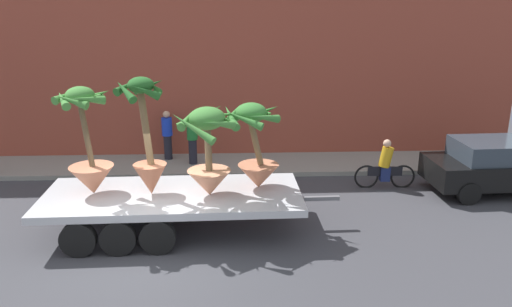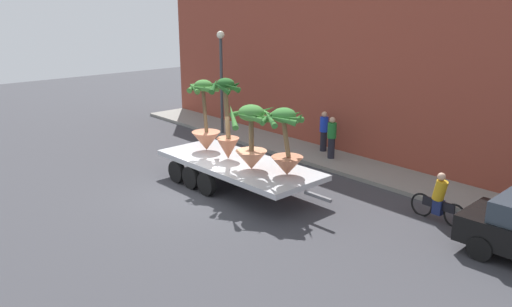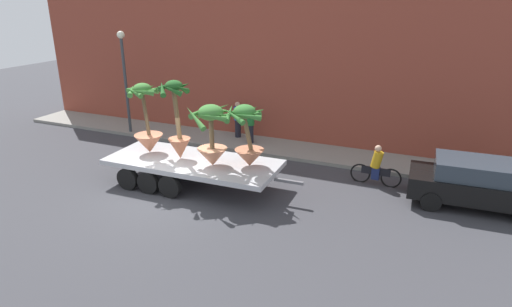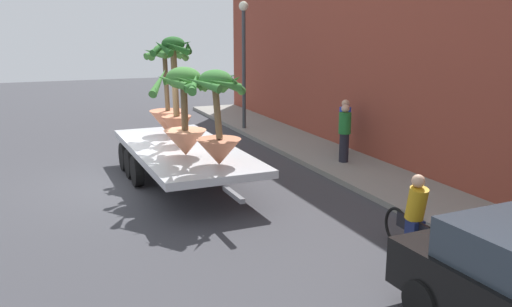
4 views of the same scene
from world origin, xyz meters
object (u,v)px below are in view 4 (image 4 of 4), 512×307
object	(u,v)px
flatbed_trailer	(181,153)
pedestrian_far_left	(345,126)
potted_palm_front	(217,120)
potted_palm_rear	(175,98)
potted_palm_middle	(185,112)
potted_palm_extra	(167,98)
pedestrian_near_gate	(345,132)
street_lamp	(244,49)
cyclist	(415,220)

from	to	relation	value
flatbed_trailer	pedestrian_far_left	distance (m)	5.42
potted_palm_front	potted_palm_rear	bearing A→B (deg)	-172.82
potted_palm_middle	potted_palm_front	bearing A→B (deg)	22.19
potted_palm_front	potted_palm_extra	distance (m)	3.94
pedestrian_near_gate	potted_palm_extra	bearing A→B (deg)	-113.12
pedestrian_near_gate	potted_palm_rear	bearing A→B (deg)	-97.50
potted_palm_extra	pedestrian_far_left	distance (m)	5.53
flatbed_trailer	street_lamp	world-z (taller)	street_lamp
flatbed_trailer	pedestrian_near_gate	size ratio (longest dim) A/B	4.24
potted_palm_rear	potted_palm_front	distance (m)	2.57
cyclist	pedestrian_far_left	size ratio (longest dim) A/B	1.08
pedestrian_near_gate	potted_palm_front	bearing A→B (deg)	-67.21
potted_palm_rear	potted_palm_front	world-z (taller)	potted_palm_rear
potted_palm_middle	potted_palm_rear	bearing A→B (deg)	174.69
cyclist	pedestrian_far_left	distance (m)	7.36
potted_palm_rear	cyclist	bearing A→B (deg)	22.43
flatbed_trailer	pedestrian_far_left	bearing A→B (deg)	95.90
flatbed_trailer	street_lamp	bearing A→B (deg)	145.20
flatbed_trailer	potted_palm_extra	distance (m)	2.10
potted_palm_rear	pedestrian_near_gate	bearing A→B (deg)	82.50
potted_palm_rear	potted_palm_middle	xyz separation A→B (m)	(1.43, -0.13, -0.17)
pedestrian_far_left	street_lamp	size ratio (longest dim) A/B	0.35
potted_palm_middle	cyclist	xyz separation A→B (m)	(5.14, 2.85, -1.37)
potted_palm_middle	pedestrian_far_left	bearing A→B (deg)	107.02
potted_palm_middle	potted_palm_extra	distance (m)	2.83
potted_palm_rear	potted_palm_middle	world-z (taller)	potted_palm_rear
potted_palm_extra	pedestrian_near_gate	xyz separation A→B (m)	(2.03, 4.76, -0.99)
potted_palm_rear	potted_palm_extra	world-z (taller)	potted_palm_rear
potted_palm_extra	pedestrian_far_left	size ratio (longest dim) A/B	1.52
potted_palm_front	pedestrian_far_left	size ratio (longest dim) A/B	1.25
pedestrian_near_gate	street_lamp	size ratio (longest dim) A/B	0.35
flatbed_trailer	street_lamp	distance (m)	7.53
potted_palm_middle	pedestrian_near_gate	size ratio (longest dim) A/B	1.26
pedestrian_far_left	potted_palm_middle	bearing A→B (deg)	-72.98
flatbed_trailer	potted_palm_middle	bearing A→B (deg)	-7.73
potted_palm_middle	pedestrian_near_gate	distance (m)	5.14
potted_palm_rear	potted_palm_middle	size ratio (longest dim) A/B	1.32
potted_palm_middle	potted_palm_front	size ratio (longest dim) A/B	1.00
flatbed_trailer	potted_palm_extra	xyz separation A→B (m)	(-1.69, 0.07, 1.26)
potted_palm_middle	potted_palm_extra	world-z (taller)	potted_palm_extra
potted_palm_extra	street_lamp	size ratio (longest dim) A/B	0.54
flatbed_trailer	potted_palm_front	xyz separation A→B (m)	(2.25, 0.30, 1.23)
potted_palm_middle	cyclist	world-z (taller)	potted_palm_middle
pedestrian_near_gate	pedestrian_far_left	world-z (taller)	same
street_lamp	potted_palm_rear	bearing A→B (deg)	-36.33
potted_palm_extra	pedestrian_far_left	xyz separation A→B (m)	(1.13, 5.32, -0.99)
potted_palm_extra	cyclist	size ratio (longest dim) A/B	1.41
potted_palm_middle	potted_palm_extra	size ratio (longest dim) A/B	0.83
cyclist	potted_palm_front	bearing A→B (deg)	-149.31
street_lamp	flatbed_trailer	bearing A→B (deg)	-34.80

